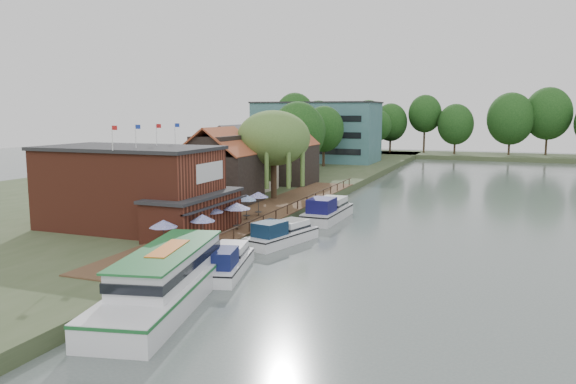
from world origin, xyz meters
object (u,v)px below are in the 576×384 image
(willow, at_px, (274,155))
(cruiser_0, at_px, (227,259))
(umbrella_0, at_px, (164,236))
(cottage_a, at_px, (219,166))
(pub, at_px, (148,188))
(swan, at_px, (163,292))
(cottage_b, at_px, (235,158))
(umbrella_2, at_px, (210,220))
(umbrella_3, at_px, (237,216))
(umbrella_4, at_px, (246,207))
(umbrella_1, at_px, (203,230))
(umbrella_5, at_px, (258,204))
(cottage_c, at_px, (289,154))
(tour_boat, at_px, (165,277))
(cruiser_2, at_px, (328,208))
(cruiser_1, at_px, (282,231))
(hotel_block, at_px, (316,131))

(willow, distance_m, cruiser_0, 28.02)
(umbrella_0, bearing_deg, cottage_a, 107.62)
(pub, xyz_separation_m, swan, (9.50, -12.28, -4.43))
(cottage_b, xyz_separation_m, cruiser_0, (14.91, -31.52, -4.19))
(umbrella_2, bearing_deg, willow, 97.24)
(umbrella_2, relative_size, swan, 5.40)
(cruiser_0, bearing_deg, umbrella_3, 97.89)
(cottage_a, bearing_deg, umbrella_4, -48.79)
(umbrella_1, bearing_deg, umbrella_5, 94.51)
(umbrella_0, bearing_deg, cottage_c, 98.21)
(cottage_a, bearing_deg, umbrella_0, -72.38)
(cottage_c, bearing_deg, willow, -75.96)
(umbrella_5, bearing_deg, cottage_b, 123.09)
(cruiser_0, height_order, swan, cruiser_0)
(umbrella_2, distance_m, swan, 12.96)
(willow, height_order, umbrella_2, willow)
(pub, distance_m, tour_boat, 17.42)
(tour_boat, bearing_deg, cottage_a, 99.56)
(cruiser_2, bearing_deg, umbrella_2, -109.99)
(pub, xyz_separation_m, umbrella_4, (6.13, 6.86, -2.36))
(umbrella_5, xyz_separation_m, cruiser_0, (4.52, -15.58, -1.23))
(cruiser_2, relative_size, swan, 23.70)
(swan, bearing_deg, umbrella_5, 98.28)
(cottage_c, distance_m, swan, 47.51)
(cottage_b, height_order, cruiser_1, cottage_b)
(tour_boat, bearing_deg, umbrella_2, 95.78)
(umbrella_3, bearing_deg, umbrella_1, -90.17)
(cottage_c, bearing_deg, umbrella_3, -76.86)
(hotel_block, height_order, umbrella_5, hotel_block)
(cruiser_0, bearing_deg, cruiser_2, 73.96)
(cruiser_2, height_order, tour_boat, tour_boat)
(cottage_c, bearing_deg, pub, -90.00)
(cottage_b, xyz_separation_m, cottage_c, (4.00, 9.00, 0.00))
(umbrella_2, relative_size, umbrella_3, 0.97)
(umbrella_4, bearing_deg, hotel_block, 102.42)
(umbrella_5, relative_size, cruiser_2, 0.23)
(hotel_block, xyz_separation_m, swan, (17.50, -83.28, -6.93))
(pub, xyz_separation_m, cottage_c, (0.00, 34.00, 0.60))
(hotel_block, height_order, cruiser_0, hotel_block)
(cruiser_0, bearing_deg, cottage_b, 101.48)
(tour_boat, bearing_deg, cruiser_0, 74.26)
(pub, xyz_separation_m, cottage_b, (-4.00, 25.00, 0.60))
(umbrella_2, bearing_deg, umbrella_1, -69.69)
(cottage_b, xyz_separation_m, umbrella_4, (10.13, -18.14, -2.96))
(umbrella_0, relative_size, umbrella_4, 1.00)
(cottage_b, distance_m, tour_boat, 41.37)
(tour_boat, height_order, swan, tour_boat)
(cottage_b, relative_size, umbrella_1, 4.04)
(cottage_c, relative_size, umbrella_3, 3.48)
(willow, xyz_separation_m, cruiser_2, (8.24, -5.14, -4.94))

